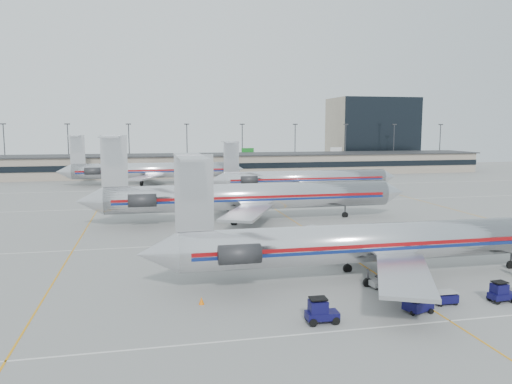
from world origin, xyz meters
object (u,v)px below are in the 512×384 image
object	(u,v)px
jet_second_row	(245,196)
jet_foreground	(378,242)
tug_center	(501,293)
belt_loader	(389,280)

from	to	relation	value
jet_second_row	jet_foreground	bearing A→B (deg)	-77.60
jet_foreground	jet_second_row	world-z (taller)	jet_second_row
jet_second_row	tug_center	xyz separation A→B (m)	(13.56, -38.78, -3.02)
jet_foreground	belt_loader	bearing A→B (deg)	-92.88
tug_center	belt_loader	size ratio (longest dim) A/B	0.54
tug_center	belt_loader	bearing A→B (deg)	136.12
tug_center	belt_loader	world-z (taller)	belt_loader
tug_center	jet_foreground	bearing A→B (deg)	124.24
jet_second_row	belt_loader	size ratio (longest dim) A/B	12.19
jet_foreground	jet_second_row	size ratio (longest dim) A/B	0.91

